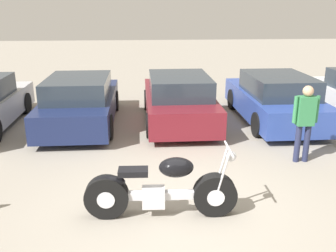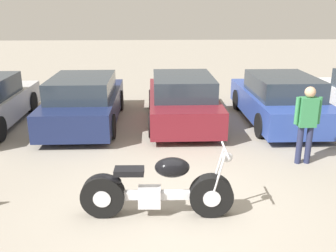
% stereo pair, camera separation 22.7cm
% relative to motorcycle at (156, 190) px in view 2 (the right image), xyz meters
% --- Properties ---
extents(ground_plane, '(60.00, 60.00, 0.00)m').
position_rel_motorcycle_xyz_m(ground_plane, '(0.37, 0.21, -0.44)').
color(ground_plane, gray).
extents(motorcycle, '(2.31, 0.62, 1.10)m').
position_rel_motorcycle_xyz_m(motorcycle, '(0.00, 0.00, 0.00)').
color(motorcycle, black).
rests_on(motorcycle, ground_plane).
extents(parked_car_navy, '(1.83, 4.18, 1.32)m').
position_rel_motorcycle_xyz_m(parked_car_navy, '(-1.86, 4.75, 0.19)').
color(parked_car_navy, '#19234C').
rests_on(parked_car_navy, ground_plane).
extents(parked_car_maroon, '(1.83, 4.18, 1.32)m').
position_rel_motorcycle_xyz_m(parked_car_maroon, '(0.78, 4.82, 0.19)').
color(parked_car_maroon, maroon).
rests_on(parked_car_maroon, ground_plane).
extents(parked_car_blue, '(1.83, 4.18, 1.32)m').
position_rel_motorcycle_xyz_m(parked_car_blue, '(3.42, 4.68, 0.19)').
color(parked_car_blue, '#2D479E').
rests_on(parked_car_blue, ground_plane).
extents(person_standing, '(0.52, 0.21, 1.59)m').
position_rel_motorcycle_xyz_m(person_standing, '(3.02, 1.87, 0.50)').
color(person_standing, '#232847').
rests_on(person_standing, ground_plane).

